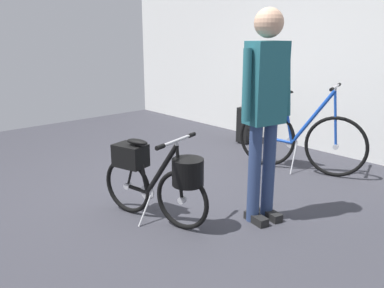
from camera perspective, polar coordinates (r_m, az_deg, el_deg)
The scene contains 6 objects.
ground_plane at distance 4.09m, azimuth -2.87°, elevation -7.54°, with size 8.15×8.15×0.00m, color #38383F.
back_wall at distance 5.80m, azimuth 18.16°, elevation 13.68°, with size 8.15×0.10×2.98m, color white.
folding_bike_foreground at distance 3.45m, azimuth -4.92°, elevation -4.62°, with size 1.09×0.52×0.79m.
display_bike_left at distance 4.89m, azimuth 14.43°, elevation 1.61°, with size 1.45×0.63×1.05m.
visitor_near_wall at distance 3.38m, azimuth 10.37°, elevation 5.84°, with size 0.32×0.53×1.80m.
rolling_suitcase at distance 6.09m, azimuth 7.99°, elevation 2.89°, with size 0.22×0.38×0.83m.
Camera 1 is at (2.93, -2.37, 1.61)m, focal length 37.50 mm.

